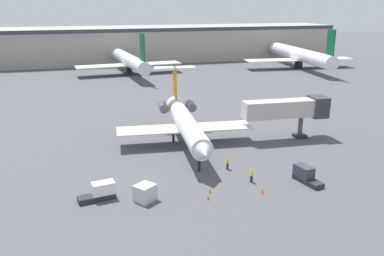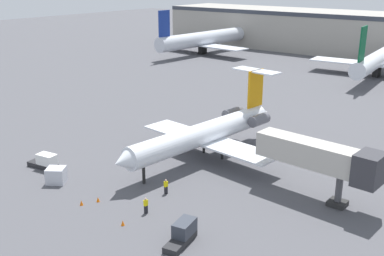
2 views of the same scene
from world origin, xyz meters
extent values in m
cube|color=#4C4C51|center=(0.00, 0.00, -0.05)|extent=(400.00, 400.00, 0.10)
cylinder|color=silver|center=(-2.13, -1.41, 3.53)|extent=(5.13, 23.77, 2.80)
cone|color=silver|center=(-3.39, -13.95, 3.53)|extent=(2.87, 2.45, 2.66)
cone|color=silver|center=(-0.87, 11.23, 3.53)|extent=(2.63, 2.82, 2.38)
cube|color=silver|center=(3.39, -0.96, 2.43)|extent=(9.62, 5.29, 0.24)
cube|color=silver|center=(-7.46, 0.12, 2.43)|extent=(9.62, 5.29, 0.24)
cylinder|color=#595960|center=(1.03, 7.12, 3.93)|extent=(1.81, 3.33, 1.50)
cylinder|color=#595960|center=(-3.55, 7.58, 3.93)|extent=(1.81, 3.33, 1.50)
cube|color=orange|center=(-1.06, 9.34, 7.55)|extent=(0.56, 3.21, 5.24)
cube|color=silver|center=(-1.06, 9.34, 10.07)|extent=(7.00, 3.06, 0.20)
cylinder|color=black|center=(-3.11, -11.17, 1.07)|extent=(0.36, 0.36, 2.13)
cylinder|color=black|center=(-0.34, 0.42, 1.07)|extent=(0.36, 0.36, 2.13)
cylinder|color=black|center=(-3.53, 0.74, 1.07)|extent=(0.36, 0.36, 2.13)
cube|color=#B7B2A8|center=(13.10, -2.38, 4.87)|extent=(12.75, 3.34, 2.60)
cube|color=#333338|center=(19.00, -2.72, 4.87)|extent=(2.58, 3.34, 3.20)
cylinder|color=#4C4C51|center=(16.25, -2.56, 1.78)|extent=(0.70, 0.70, 3.57)
cube|color=#262626|center=(16.25, -2.56, 0.25)|extent=(1.80, 1.80, 0.50)
cube|color=black|center=(0.58, -11.55, 0.42)|extent=(0.31, 0.37, 0.85)
cube|color=yellow|center=(0.58, -11.55, 1.15)|extent=(0.35, 0.45, 0.60)
sphere|color=tan|center=(0.58, -11.55, 1.57)|extent=(0.24, 0.24, 0.24)
cube|color=black|center=(1.89, -16.05, 0.42)|extent=(0.28, 0.35, 0.85)
cube|color=yellow|center=(1.89, -16.05, 1.15)|extent=(0.31, 0.43, 0.60)
sphere|color=tan|center=(1.89, -16.05, 1.57)|extent=(0.24, 0.24, 0.24)
cube|color=#262628|center=(8.18, -18.24, 0.30)|extent=(2.16, 4.20, 0.60)
cube|color=#333842|center=(8.03, -17.45, 1.25)|extent=(1.85, 2.63, 1.30)
cube|color=#262628|center=(-16.11, -15.62, 0.30)|extent=(4.17, 2.03, 0.60)
cube|color=white|center=(-15.32, -15.49, 1.25)|extent=(2.60, 1.77, 1.30)
cube|color=silver|center=(-11.09, -17.24, 0.91)|extent=(2.73, 2.68, 1.82)
cone|color=orange|center=(-4.51, -18.99, 0.28)|extent=(0.36, 0.36, 0.55)
cone|color=orange|center=(-3.75, -17.41, 0.28)|extent=(0.36, 0.36, 0.55)
cone|color=orange|center=(1.83, -19.16, 0.28)|extent=(0.36, 0.36, 0.55)
cylinder|color=silver|center=(-52.41, 64.87, 4.49)|extent=(6.93, 35.50, 4.19)
cube|color=navy|center=(-53.63, 49.27, 10.09)|extent=(0.61, 4.01, 7.00)
cube|color=silver|center=(-52.41, 64.87, 2.80)|extent=(30.01, 8.29, 0.30)
cube|color=black|center=(-52.41, 64.87, 1.20)|extent=(1.20, 2.80, 2.40)
cylinder|color=silver|center=(-1.25, 64.65, 4.20)|extent=(6.69, 36.82, 3.60)
cube|color=#0C5933|center=(0.14, 48.39, 9.50)|extent=(0.64, 4.01, 7.00)
cube|color=silver|center=(-1.25, 64.65, 2.80)|extent=(31.18, 8.59, 0.30)
cube|color=black|center=(-1.25, 64.65, 1.20)|extent=(1.20, 2.80, 2.40)
camera|label=1|loc=(-17.56, -57.39, 20.55)|focal=38.61mm
camera|label=2|loc=(31.12, -45.47, 22.72)|focal=43.29mm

